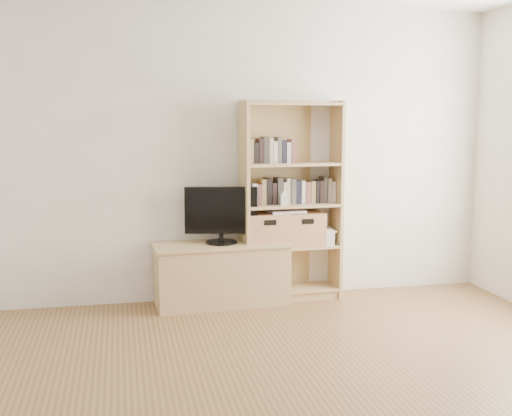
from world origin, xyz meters
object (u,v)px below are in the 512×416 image
object	(u,v)px
baby_monitor	(284,200)
laptop	(286,211)
tv_stand	(222,275)
bookshelf	(291,201)
basket_left	(265,230)
television	(221,215)
basket_right	(302,228)

from	to	relation	value
baby_monitor	laptop	xyz separation A→B (m)	(0.04, 0.09, -0.11)
tv_stand	laptop	distance (m)	0.80
bookshelf	basket_left	size ratio (longest dim) A/B	4.90
television	laptop	xyz separation A→B (m)	(0.59, 0.04, 0.01)
bookshelf	television	size ratio (longest dim) A/B	2.83
tv_stand	television	distance (m)	0.53
tv_stand	baby_monitor	size ratio (longest dim) A/B	11.18
baby_monitor	basket_left	world-z (taller)	baby_monitor
basket_right	baby_monitor	bearing A→B (deg)	-155.51
bookshelf	basket_left	bearing A→B (deg)	-178.81
laptop	basket_right	bearing A→B (deg)	2.57
bookshelf	basket_left	xyz separation A→B (m)	(-0.24, -0.02, -0.25)
tv_stand	bookshelf	bearing A→B (deg)	1.55
baby_monitor	laptop	world-z (taller)	baby_monitor
basket_left	laptop	world-z (taller)	laptop
basket_left	basket_right	bearing A→B (deg)	0.11
bookshelf	basket_left	distance (m)	0.34
bookshelf	laptop	distance (m)	0.10
bookshelf	basket_right	size ratio (longest dim) A/B	4.98
bookshelf	basket_right	bearing A→B (deg)	-2.60
tv_stand	basket_right	xyz separation A→B (m)	(0.75, 0.06, 0.38)
baby_monitor	basket_right	distance (m)	0.36
bookshelf	television	world-z (taller)	bookshelf
television	basket_right	world-z (taller)	television
television	basket_left	size ratio (longest dim) A/B	1.73
basket_right	bookshelf	bearing A→B (deg)	177.55
television	basket_right	bearing A→B (deg)	15.95
bookshelf	television	distance (m)	0.65
television	laptop	world-z (taller)	television
tv_stand	bookshelf	xyz separation A→B (m)	(0.64, 0.06, 0.63)
bookshelf	television	bearing A→B (deg)	-177.99
baby_monitor	basket_left	distance (m)	0.32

